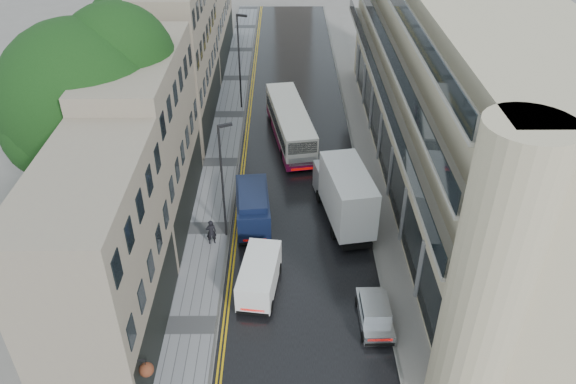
{
  "coord_description": "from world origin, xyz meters",
  "views": [
    {
      "loc": [
        -0.97,
        -9.6,
        22.33
      ],
      "look_at": [
        -0.78,
        18.0,
        3.71
      ],
      "focal_mm": 35.0,
      "sensor_mm": 36.0,
      "label": 1
    }
  ],
  "objects_px": {
    "cream_bus": "(283,143)",
    "white_van": "(239,294)",
    "silver_hatchback": "(364,331)",
    "pedestrian": "(211,232)",
    "lamp_post_far": "(239,63)",
    "tree_near": "(89,128)",
    "lamp_post_near": "(223,184)",
    "navy_van": "(239,223)",
    "tree_far": "(142,60)",
    "white_lorry": "(334,212)"
  },
  "relations": [
    {
      "from": "tree_near",
      "to": "lamp_post_near",
      "type": "height_order",
      "value": "tree_near"
    },
    {
      "from": "tree_near",
      "to": "silver_hatchback",
      "type": "xyz_separation_m",
      "value": [
        15.52,
        -10.13,
        -6.25
      ]
    },
    {
      "from": "navy_van",
      "to": "lamp_post_near",
      "type": "height_order",
      "value": "lamp_post_near"
    },
    {
      "from": "lamp_post_far",
      "to": "pedestrian",
      "type": "bearing_deg",
      "value": -71.92
    },
    {
      "from": "tree_near",
      "to": "silver_hatchback",
      "type": "distance_m",
      "value": 19.56
    },
    {
      "from": "tree_near",
      "to": "navy_van",
      "type": "height_order",
      "value": "tree_near"
    },
    {
      "from": "cream_bus",
      "to": "lamp_post_far",
      "type": "distance_m",
      "value": 10.36
    },
    {
      "from": "silver_hatchback",
      "to": "lamp_post_near",
      "type": "relative_size",
      "value": 0.46
    },
    {
      "from": "silver_hatchback",
      "to": "white_van",
      "type": "xyz_separation_m",
      "value": [
        -6.49,
        2.37,
        0.31
      ]
    },
    {
      "from": "silver_hatchback",
      "to": "pedestrian",
      "type": "xyz_separation_m",
      "value": [
        -8.54,
        7.8,
        0.29
      ]
    },
    {
      "from": "cream_bus",
      "to": "lamp_post_far",
      "type": "xyz_separation_m",
      "value": [
        -3.77,
        9.21,
        2.88
      ]
    },
    {
      "from": "white_van",
      "to": "pedestrian",
      "type": "height_order",
      "value": "white_van"
    },
    {
      "from": "tree_near",
      "to": "pedestrian",
      "type": "distance_m",
      "value": 9.47
    },
    {
      "from": "cream_bus",
      "to": "navy_van",
      "type": "relative_size",
      "value": 2.05
    },
    {
      "from": "white_van",
      "to": "navy_van",
      "type": "distance_m",
      "value": 5.85
    },
    {
      "from": "silver_hatchback",
      "to": "cream_bus",
      "type": "bearing_deg",
      "value": 101.95
    },
    {
      "from": "tree_far",
      "to": "pedestrian",
      "type": "distance_m",
      "value": 17.53
    },
    {
      "from": "cream_bus",
      "to": "lamp_post_near",
      "type": "relative_size",
      "value": 1.36
    },
    {
      "from": "silver_hatchback",
      "to": "navy_van",
      "type": "height_order",
      "value": "navy_van"
    },
    {
      "from": "tree_far",
      "to": "silver_hatchback",
      "type": "height_order",
      "value": "tree_far"
    },
    {
      "from": "tree_far",
      "to": "silver_hatchback",
      "type": "distance_m",
      "value": 28.23
    },
    {
      "from": "pedestrian",
      "to": "lamp_post_near",
      "type": "distance_m",
      "value": 3.22
    },
    {
      "from": "lamp_post_far",
      "to": "navy_van",
      "type": "bearing_deg",
      "value": -66.94
    },
    {
      "from": "navy_van",
      "to": "tree_near",
      "type": "bearing_deg",
      "value": 162.67
    },
    {
      "from": "navy_van",
      "to": "pedestrian",
      "type": "height_order",
      "value": "navy_van"
    },
    {
      "from": "silver_hatchback",
      "to": "lamp_post_far",
      "type": "bearing_deg",
      "value": 105.21
    },
    {
      "from": "silver_hatchback",
      "to": "pedestrian",
      "type": "height_order",
      "value": "pedestrian"
    },
    {
      "from": "tree_far",
      "to": "white_van",
      "type": "bearing_deg",
      "value": -67.2
    },
    {
      "from": "tree_far",
      "to": "navy_van",
      "type": "bearing_deg",
      "value": -60.76
    },
    {
      "from": "tree_far",
      "to": "silver_hatchback",
      "type": "relative_size",
      "value": 3.47
    },
    {
      "from": "tree_far",
      "to": "pedestrian",
      "type": "xyz_separation_m",
      "value": [
        6.68,
        -15.33,
        -5.24
      ]
    },
    {
      "from": "white_lorry",
      "to": "cream_bus",
      "type": "bearing_deg",
      "value": 98.32
    },
    {
      "from": "tree_far",
      "to": "silver_hatchback",
      "type": "xyz_separation_m",
      "value": [
        15.22,
        -23.13,
        -5.54
      ]
    },
    {
      "from": "tree_near",
      "to": "tree_far",
      "type": "xyz_separation_m",
      "value": [
        0.3,
        13.0,
        -0.72
      ]
    },
    {
      "from": "tree_near",
      "to": "white_lorry",
      "type": "relative_size",
      "value": 1.77
    },
    {
      "from": "tree_far",
      "to": "cream_bus",
      "type": "distance_m",
      "value": 13.04
    },
    {
      "from": "tree_near",
      "to": "lamp_post_near",
      "type": "relative_size",
      "value": 1.8
    },
    {
      "from": "pedestrian",
      "to": "lamp_post_far",
      "type": "distance_m",
      "value": 19.88
    },
    {
      "from": "tree_near",
      "to": "white_lorry",
      "type": "height_order",
      "value": "tree_near"
    },
    {
      "from": "white_van",
      "to": "lamp_post_far",
      "type": "height_order",
      "value": "lamp_post_far"
    },
    {
      "from": "lamp_post_near",
      "to": "cream_bus",
      "type": "bearing_deg",
      "value": 45.85
    },
    {
      "from": "tree_near",
      "to": "pedestrian",
      "type": "height_order",
      "value": "tree_near"
    },
    {
      "from": "navy_van",
      "to": "white_lorry",
      "type": "bearing_deg",
      "value": -3.14
    },
    {
      "from": "lamp_post_near",
      "to": "lamp_post_far",
      "type": "height_order",
      "value": "lamp_post_far"
    },
    {
      "from": "cream_bus",
      "to": "white_van",
      "type": "height_order",
      "value": "cream_bus"
    },
    {
      "from": "navy_van",
      "to": "pedestrian",
      "type": "distance_m",
      "value": 1.76
    },
    {
      "from": "tree_near",
      "to": "white_lorry",
      "type": "distance_m",
      "value": 15.46
    },
    {
      "from": "silver_hatchback",
      "to": "lamp_post_far",
      "type": "xyz_separation_m",
      "value": [
        -7.91,
        27.38,
        3.64
      ]
    },
    {
      "from": "white_van",
      "to": "navy_van",
      "type": "height_order",
      "value": "navy_van"
    },
    {
      "from": "white_van",
      "to": "pedestrian",
      "type": "distance_m",
      "value": 5.8
    }
  ]
}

